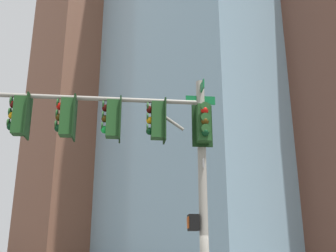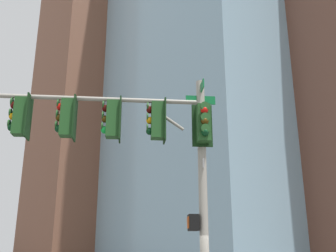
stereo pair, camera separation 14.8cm
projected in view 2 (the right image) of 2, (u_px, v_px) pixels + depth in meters
signal_pole_assembly at (138, 141)px, 10.26m from camera, size 3.25×5.17×6.64m
building_glass_tower at (228, 6)px, 59.75m from camera, size 32.85×33.29×74.84m
building_brick_farside at (98, 98)px, 60.34m from camera, size 16.61×15.93×48.74m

